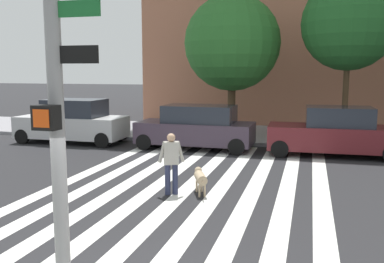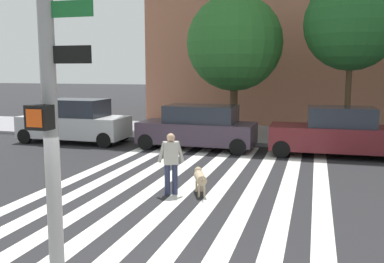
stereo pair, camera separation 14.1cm
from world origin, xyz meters
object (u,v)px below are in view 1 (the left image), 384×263
at_px(traffic_light_pole, 51,48).
at_px(dog_on_leash, 200,177).
at_px(parked_car_third_in_line, 334,133).
at_px(street_tree_nearest, 232,43).
at_px(parked_car_near_curb, 73,122).
at_px(pedestrian_dog_walker, 171,160).
at_px(parked_car_behind_first, 196,127).
at_px(street_tree_middle, 349,24).

relative_size(traffic_light_pole, dog_on_leash, 5.47).
height_order(parked_car_third_in_line, street_tree_nearest, street_tree_nearest).
bearing_deg(traffic_light_pole, dog_on_leash, 89.20).
bearing_deg(parked_car_near_curb, street_tree_nearest, 25.92).
height_order(street_tree_nearest, pedestrian_dog_walker, street_tree_nearest).
bearing_deg(street_tree_nearest, parked_car_near_curb, -154.08).
distance_m(parked_car_near_curb, parked_car_behind_first, 5.81).
height_order(parked_car_behind_first, street_tree_middle, street_tree_middle).
distance_m(parked_car_behind_first, dog_on_leash, 6.61).
height_order(street_tree_nearest, street_tree_middle, street_tree_middle).
distance_m(traffic_light_pole, parked_car_near_curb, 15.04).
xyz_separation_m(traffic_light_pole, dog_on_leash, (0.09, 6.43, -3.08)).
bearing_deg(dog_on_leash, street_tree_middle, 64.58).
relative_size(parked_car_behind_first, parked_car_third_in_line, 0.99).
xyz_separation_m(parked_car_behind_first, dog_on_leash, (1.80, -6.34, -0.46)).
height_order(parked_car_third_in_line, street_tree_middle, street_tree_middle).
bearing_deg(street_tree_middle, parked_car_near_curb, -168.10).
distance_m(parked_car_near_curb, dog_on_leash, 9.92).
bearing_deg(street_tree_nearest, dog_on_leash, -84.55).
bearing_deg(parked_car_near_curb, traffic_light_pole, -59.49).
distance_m(traffic_light_pole, street_tree_nearest, 16.08).
height_order(traffic_light_pole, street_tree_nearest, street_tree_nearest).
relative_size(parked_car_near_curb, dog_on_leash, 4.63).
bearing_deg(street_tree_middle, parked_car_third_in_line, -101.70).
distance_m(parked_car_behind_first, street_tree_nearest, 4.96).
bearing_deg(parked_car_behind_first, traffic_light_pole, -82.35).
bearing_deg(traffic_light_pole, street_tree_middle, 74.31).
height_order(traffic_light_pole, parked_car_near_curb, traffic_light_pole).
relative_size(street_tree_nearest, pedestrian_dog_walker, 4.07).
distance_m(street_tree_nearest, dog_on_leash, 10.47).
distance_m(traffic_light_pole, parked_car_behind_first, 13.14).
height_order(street_tree_middle, dog_on_leash, street_tree_middle).
bearing_deg(dog_on_leash, parked_car_behind_first, 105.89).
bearing_deg(dog_on_leash, traffic_light_pole, -90.80).
height_order(parked_car_behind_first, pedestrian_dog_walker, parked_car_behind_first).
height_order(traffic_light_pole, parked_car_behind_first, traffic_light_pole).
bearing_deg(parked_car_near_curb, pedestrian_dog_walker, -43.75).
relative_size(traffic_light_pole, parked_car_behind_first, 1.19).
xyz_separation_m(street_tree_middle, pedestrian_dog_walker, (-4.92, -9.09, -4.29)).
distance_m(parked_car_third_in_line, dog_on_leash, 7.35).
distance_m(street_tree_nearest, street_tree_middle, 5.21).
distance_m(traffic_light_pole, pedestrian_dog_walker, 6.72).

